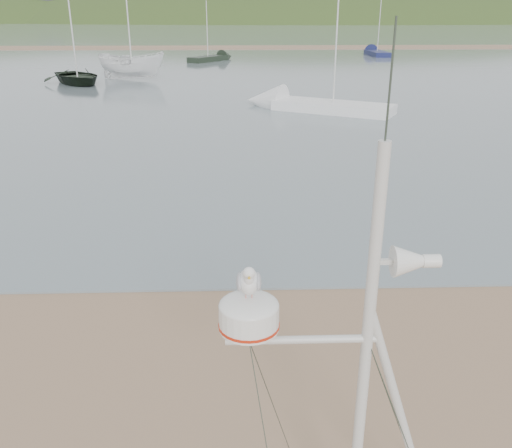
{
  "coord_description": "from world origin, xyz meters",
  "views": [
    {
      "loc": [
        2.41,
        -5.25,
        5.12
      ],
      "look_at": [
        2.62,
        1.0,
        2.6
      ],
      "focal_mm": 38.0,
      "sensor_mm": 36.0,
      "label": 1
    }
  ],
  "objects_px": {
    "sailboat_blue_far": "(373,52)",
    "sailboat_white_near": "(292,104)",
    "sailboat_dark_mid": "(218,58)",
    "mast_rig": "(353,446)",
    "boat_dark": "(74,46)",
    "boat_white": "(130,43)"
  },
  "relations": [
    {
      "from": "sailboat_blue_far",
      "to": "sailboat_white_near",
      "type": "bearing_deg",
      "value": -109.74
    },
    {
      "from": "sailboat_white_near",
      "to": "sailboat_dark_mid",
      "type": "bearing_deg",
      "value": 99.9
    },
    {
      "from": "mast_rig",
      "to": "sailboat_white_near",
      "type": "distance_m",
      "value": 25.24
    },
    {
      "from": "boat_dark",
      "to": "boat_white",
      "type": "relative_size",
      "value": 0.98
    },
    {
      "from": "sailboat_dark_mid",
      "to": "sailboat_white_near",
      "type": "bearing_deg",
      "value": -80.1
    },
    {
      "from": "boat_white",
      "to": "sailboat_blue_far",
      "type": "distance_m",
      "value": 32.01
    },
    {
      "from": "boat_dark",
      "to": "sailboat_white_near",
      "type": "bearing_deg",
      "value": -73.45
    },
    {
      "from": "sailboat_dark_mid",
      "to": "sailboat_blue_far",
      "type": "bearing_deg",
      "value": 20.93
    },
    {
      "from": "boat_dark",
      "to": "sailboat_white_near",
      "type": "distance_m",
      "value": 17.55
    },
    {
      "from": "boat_white",
      "to": "sailboat_blue_far",
      "type": "height_order",
      "value": "sailboat_blue_far"
    },
    {
      "from": "boat_dark",
      "to": "sailboat_white_near",
      "type": "height_order",
      "value": "sailboat_white_near"
    },
    {
      "from": "sailboat_white_near",
      "to": "sailboat_dark_mid",
      "type": "height_order",
      "value": "sailboat_white_near"
    },
    {
      "from": "mast_rig",
      "to": "sailboat_blue_far",
      "type": "bearing_deg",
      "value": 76.56
    },
    {
      "from": "sailboat_white_near",
      "to": "sailboat_blue_far",
      "type": "distance_m",
      "value": 36.95
    },
    {
      "from": "mast_rig",
      "to": "boat_white",
      "type": "relative_size",
      "value": 0.98
    },
    {
      "from": "sailboat_white_near",
      "to": "sailboat_blue_far",
      "type": "relative_size",
      "value": 1.17
    },
    {
      "from": "boat_dark",
      "to": "sailboat_white_near",
      "type": "xyz_separation_m",
      "value": [
        14.1,
        -10.19,
        -2.28
      ]
    },
    {
      "from": "boat_dark",
      "to": "sailboat_dark_mid",
      "type": "distance_m",
      "value": 20.28
    },
    {
      "from": "sailboat_blue_far",
      "to": "boat_dark",
      "type": "bearing_deg",
      "value": -137.23
    },
    {
      "from": "mast_rig",
      "to": "sailboat_blue_far",
      "type": "relative_size",
      "value": 0.74
    },
    {
      "from": "mast_rig",
      "to": "boat_white",
      "type": "bearing_deg",
      "value": 103.21
    },
    {
      "from": "boat_white",
      "to": "sailboat_dark_mid",
      "type": "xyz_separation_m",
      "value": [
        5.86,
        15.23,
        -2.33
      ]
    }
  ]
}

